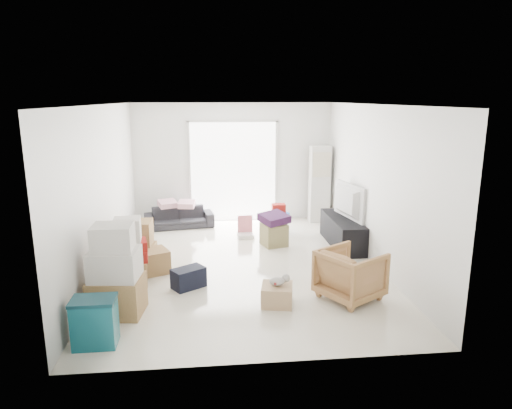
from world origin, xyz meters
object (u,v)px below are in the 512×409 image
(armchair, at_px, (351,272))
(storage_bins, at_px, (95,322))
(television, at_px, (343,214))
(kids_table, at_px, (279,212))
(ottoman, at_px, (274,234))
(wood_crate, at_px, (277,295))
(ac_tower, at_px, (319,184))
(tv_console, at_px, (342,231))
(sofa, at_px, (179,214))

(armchair, distance_m, storage_bins, 3.45)
(television, distance_m, kids_table, 1.50)
(ottoman, xyz_separation_m, wood_crate, (-0.32, -2.59, -0.08))
(ac_tower, relative_size, wood_crate, 4.16)
(tv_console, height_order, armchair, armchair)
(ottoman, height_order, kids_table, kids_table)
(armchair, distance_m, wood_crate, 1.10)
(storage_bins, distance_m, wood_crate, 2.41)
(ac_tower, distance_m, tv_console, 1.85)
(kids_table, bearing_deg, television, -41.82)
(sofa, height_order, armchair, armchair)
(kids_table, xyz_separation_m, wood_crate, (-0.55, -3.47, -0.29))
(television, distance_m, ottoman, 1.39)
(tv_console, relative_size, armchair, 2.04)
(ac_tower, bearing_deg, storage_bins, -127.15)
(storage_bins, relative_size, wood_crate, 1.38)
(television, relative_size, sofa, 0.77)
(tv_console, height_order, ottoman, tv_console)
(ac_tower, bearing_deg, television, -88.37)
(ac_tower, xyz_separation_m, tv_console, (0.05, -1.75, -0.60))
(storage_bins, relative_size, ottoman, 1.33)
(ac_tower, height_order, sofa, ac_tower)
(tv_console, distance_m, television, 0.35)
(armchair, xyz_separation_m, kids_table, (-0.52, 3.38, 0.04))
(tv_console, xyz_separation_m, storage_bins, (-3.90, -3.33, 0.02))
(armchair, bearing_deg, tv_console, -45.72)
(ottoman, bearing_deg, ac_tower, 52.10)
(ottoman, bearing_deg, armchair, -73.46)
(ac_tower, bearing_deg, tv_console, -88.37)
(tv_console, height_order, wood_crate, tv_console)
(sofa, bearing_deg, tv_console, -35.08)
(ac_tower, height_order, television, ac_tower)
(ac_tower, xyz_separation_m, television, (0.05, -1.75, -0.26))
(sofa, bearing_deg, armchair, -65.13)
(kids_table, bearing_deg, ac_tower, 35.81)
(armchair, bearing_deg, ac_tower, -39.30)
(sofa, height_order, wood_crate, sofa)
(sofa, distance_m, armchair, 4.79)
(kids_table, bearing_deg, armchair, -81.24)
(television, bearing_deg, armchair, 156.04)
(television, height_order, storage_bins, television)
(sofa, distance_m, kids_table, 2.23)
(tv_console, height_order, storage_bins, storage_bins)
(ottoman, distance_m, wood_crate, 2.61)
(television, relative_size, ottoman, 2.67)
(storage_bins, xyz_separation_m, ottoman, (2.57, 3.44, -0.07))
(ac_tower, relative_size, storage_bins, 3.02)
(ac_tower, relative_size, ottoman, 4.02)
(ac_tower, xyz_separation_m, storage_bins, (-3.85, -5.08, -0.58))
(ottoman, bearing_deg, storage_bins, -126.79)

